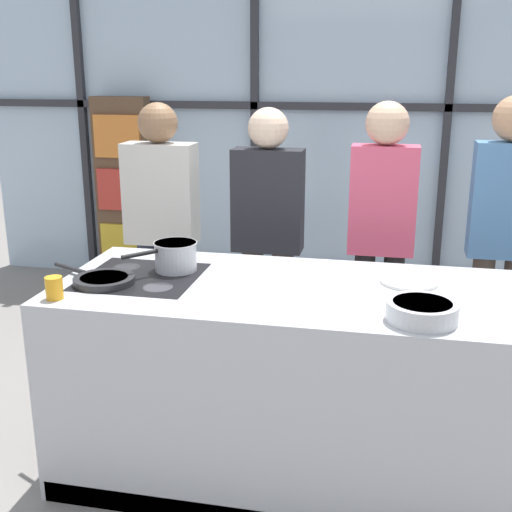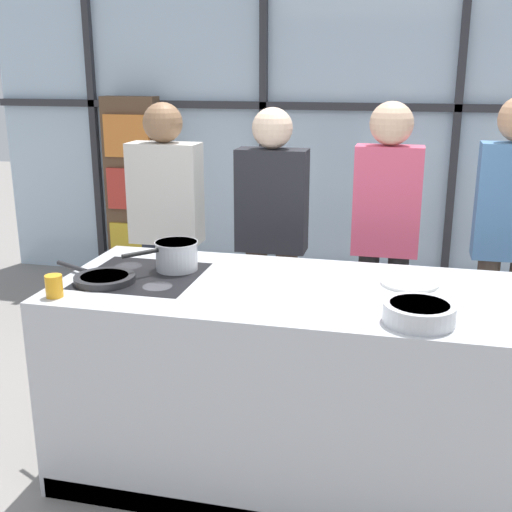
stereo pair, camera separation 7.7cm
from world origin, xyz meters
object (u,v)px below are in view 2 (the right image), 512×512
at_px(spectator_center_left, 272,230).
at_px(mixing_bowl, 419,313).
at_px(spectator_center_right, 385,228).
at_px(frying_pan, 103,278).
at_px(saucepan, 176,255).
at_px(spectator_far_right, 509,231).
at_px(spectator_far_left, 167,223).
at_px(white_plate, 410,283).
at_px(juice_glass_near, 54,286).

bearing_deg(spectator_center_left, mixing_bowl, 124.03).
relative_size(spectator_center_right, frying_pan, 3.67).
distance_m(spectator_center_left, saucepan, 0.85).
xyz_separation_m(spectator_far_right, saucepan, (-1.58, -0.80, -0.01)).
distance_m(spectator_far_right, saucepan, 1.77).
height_order(spectator_far_left, saucepan, spectator_far_left).
distance_m(spectator_far_right, mixing_bowl, 1.30).
bearing_deg(spectator_center_right, white_plate, 100.30).
height_order(white_plate, mixing_bowl, mixing_bowl).
relative_size(spectator_center_left, white_plate, 6.42).
relative_size(spectator_far_left, spectator_far_right, 0.97).
height_order(frying_pan, mixing_bowl, mixing_bowl).
distance_m(spectator_center_left, juice_glass_near, 1.43).
bearing_deg(frying_pan, spectator_center_right, 41.19).
bearing_deg(spectator_far_right, spectator_center_left, 0.00).
distance_m(white_plate, juice_glass_near, 1.52).
height_order(saucepan, juice_glass_near, saucepan).
relative_size(white_plate, mixing_bowl, 0.94).
bearing_deg(spectator_far_right, mixing_bowl, 68.83).
bearing_deg(frying_pan, spectator_far_right, 29.59).
xyz_separation_m(saucepan, mixing_bowl, (1.11, -0.42, -0.03)).
bearing_deg(spectator_center_left, spectator_far_left, 0.00).
bearing_deg(spectator_far_left, spectator_center_left, -180.00).
relative_size(spectator_far_left, mixing_bowl, 6.14).
distance_m(spectator_far_left, mixing_bowl, 1.90).
bearing_deg(saucepan, white_plate, 1.76).
xyz_separation_m(frying_pan, juice_glass_near, (-0.11, -0.23, 0.03)).
relative_size(spectator_far_left, spectator_center_right, 0.99).
bearing_deg(spectator_far_left, mixing_bowl, 140.34).
relative_size(spectator_center_right, saucepan, 5.28).
bearing_deg(frying_pan, mixing_bowl, -7.18).
bearing_deg(saucepan, mixing_bowl, -20.55).
height_order(spectator_center_left, white_plate, spectator_center_left).
xyz_separation_m(spectator_center_right, white_plate, (0.14, -0.77, -0.06)).
bearing_deg(saucepan, spectator_center_left, 70.10).
bearing_deg(spectator_far_left, spectator_far_right, -180.00).
xyz_separation_m(spectator_far_right, white_plate, (-0.51, -0.77, -0.08)).
bearing_deg(white_plate, frying_pan, -168.25).
height_order(spectator_far_left, spectator_far_right, spectator_far_right).
xyz_separation_m(white_plate, juice_glass_near, (-1.44, -0.51, 0.04)).
bearing_deg(spectator_center_left, juice_glass_near, 62.84).
distance_m(spectator_center_right, spectator_far_right, 0.65).
xyz_separation_m(spectator_center_right, saucepan, (-0.93, -0.80, 0.01)).
relative_size(spectator_center_left, mixing_bowl, 6.06).
relative_size(spectator_center_left, juice_glass_near, 17.28).
relative_size(spectator_far_right, juice_glass_near, 18.09).
height_order(spectator_far_left, frying_pan, spectator_far_left).
relative_size(spectator_far_right, saucepan, 5.39).
bearing_deg(juice_glass_near, spectator_center_left, 62.84).
xyz_separation_m(spectator_far_right, juice_glass_near, (-1.94, -1.27, -0.04)).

